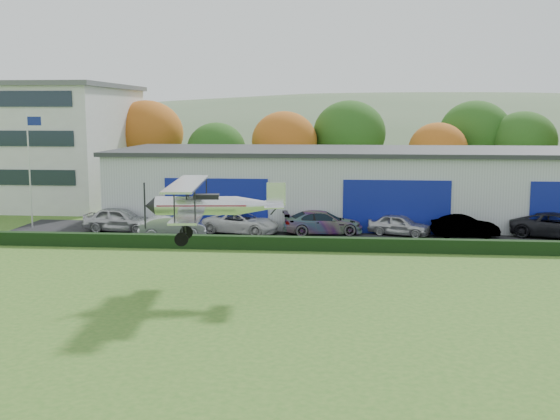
# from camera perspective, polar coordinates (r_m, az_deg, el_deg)

# --- Properties ---
(ground) EXTENTS (300.00, 300.00, 0.00)m
(ground) POSITION_cam_1_polar(r_m,az_deg,el_deg) (23.85, 1.47, -11.35)
(ground) COLOR #346520
(ground) RESTS_ON ground
(apron) EXTENTS (48.00, 9.00, 0.05)m
(apron) POSITION_cam_1_polar(r_m,az_deg,el_deg) (44.17, 7.25, -2.20)
(apron) COLOR black
(apron) RESTS_ON ground
(hedge) EXTENTS (46.00, 0.60, 0.80)m
(hedge) POSITION_cam_1_polar(r_m,az_deg,el_deg) (39.38, 7.47, -2.93)
(hedge) COLOR black
(hedge) RESTS_ON ground
(hangar) EXTENTS (40.60, 12.60, 5.30)m
(hangar) POSITION_cam_1_polar(r_m,az_deg,el_deg) (50.80, 9.32, 2.12)
(hangar) COLOR #B2B7BC
(hangar) RESTS_ON ground
(office_block) EXTENTS (20.60, 15.60, 10.40)m
(office_block) POSITION_cam_1_polar(r_m,az_deg,el_deg) (64.62, -21.87, 5.21)
(office_block) COLOR silver
(office_block) RESTS_ON ground
(flagpole) EXTENTS (1.05, 0.10, 8.00)m
(flagpole) POSITION_cam_1_polar(r_m,az_deg,el_deg) (49.41, -20.32, 4.02)
(flagpole) COLOR silver
(flagpole) RESTS_ON ground
(tree_belt) EXTENTS (75.70, 13.22, 10.12)m
(tree_belt) POSITION_cam_1_polar(r_m,az_deg,el_deg) (63.09, 4.83, 6.07)
(tree_belt) COLOR #3D2614
(tree_belt) RESTS_ON ground
(distant_hills) EXTENTS (430.00, 196.00, 56.00)m
(distant_hills) POSITION_cam_1_polar(r_m,az_deg,el_deg) (163.88, 3.31, 0.89)
(distant_hills) COLOR #4C6642
(distant_hills) RESTS_ON ground
(car_0) EXTENTS (5.04, 2.49, 1.65)m
(car_0) POSITION_cam_1_polar(r_m,az_deg,el_deg) (46.44, -13.37, -0.78)
(car_0) COLOR silver
(car_0) RESTS_ON apron
(car_1) EXTENTS (4.55, 2.54, 1.42)m
(car_1) POSITION_cam_1_polar(r_m,az_deg,el_deg) (43.73, -9.10, -1.37)
(car_1) COLOR silver
(car_1) RESTS_ON apron
(car_2) EXTENTS (5.47, 3.54, 1.40)m
(car_2) POSITION_cam_1_polar(r_m,az_deg,el_deg) (44.67, -3.29, -1.09)
(car_2) COLOR silver
(car_2) RESTS_ON apron
(car_3) EXTENTS (5.49, 2.94, 1.51)m
(car_3) POSITION_cam_1_polar(r_m,az_deg,el_deg) (44.50, 3.62, -1.05)
(car_3) COLOR gray
(car_3) RESTS_ON apron
(car_4) EXTENTS (4.36, 3.05, 1.38)m
(car_4) POSITION_cam_1_polar(r_m,az_deg,el_deg) (44.58, 10.06, -1.24)
(car_4) COLOR silver
(car_4) RESTS_ON apron
(car_5) EXTENTS (4.25, 1.63, 1.38)m
(car_5) POSITION_cam_1_polar(r_m,az_deg,el_deg) (44.94, 15.36, -1.33)
(car_5) COLOR gray
(car_5) RESTS_ON apron
(car_6) EXTENTS (6.25, 4.38, 1.58)m
(car_6) POSITION_cam_1_polar(r_m,az_deg,el_deg) (46.54, 22.34, -1.21)
(car_6) COLOR black
(car_6) RESTS_ON apron
(biplane) EXTENTS (6.31, 7.25, 2.70)m
(biplane) POSITION_cam_1_polar(r_m,az_deg,el_deg) (30.23, -6.08, 0.53)
(biplane) COLOR silver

